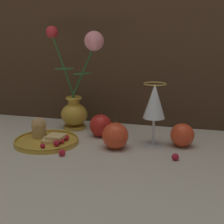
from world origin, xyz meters
The scene contains 9 objects.
ground_plane centered at (0.00, 0.00, 0.00)m, with size 2.40×2.40×0.00m, color #B7B2A3.
vase centered at (-0.18, 0.12, 0.13)m, with size 0.21×0.10×0.35m.
plate_with_pastries centered at (-0.21, -0.05, 0.02)m, with size 0.19×0.19×0.07m.
wine_glass centered at (0.10, 0.02, 0.13)m, with size 0.07×0.07×0.19m.
apple_beside_vase centered at (0.00, -0.04, 0.04)m, with size 0.08×0.08×0.09m.
apple_near_glass centered at (0.18, 0.03, 0.03)m, with size 0.07×0.07×0.08m.
apple_at_table_edge centered at (-0.07, 0.06, 0.04)m, with size 0.07×0.07×0.08m.
berry_near_plate centered at (0.17, -0.08, 0.01)m, with size 0.02×0.02×0.02m, color #AD192D.
berry_front_center centered at (-0.12, -0.13, 0.01)m, with size 0.02×0.02×0.02m, color #AD192D.
Camera 1 is at (0.21, -0.86, 0.32)m, focal length 50.00 mm.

